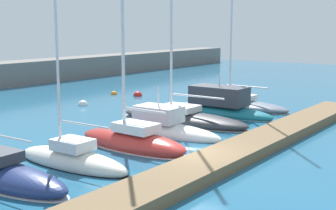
# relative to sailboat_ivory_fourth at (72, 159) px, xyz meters

# --- Properties ---
(ground_plane) EXTENTS (120.00, 120.00, 0.00)m
(ground_plane) POSITION_rel_sailboat_ivory_fourth_xyz_m (3.74, -4.24, -0.31)
(ground_plane) COLOR #236084
(dock_pier) EXTENTS (36.99, 2.29, 0.53)m
(dock_pier) POSITION_rel_sailboat_ivory_fourth_xyz_m (3.74, -5.44, -0.04)
(dock_pier) COLOR brown
(dock_pier) RESTS_ON ground_plane
(sailboat_ivory_fourth) EXTENTS (2.14, 6.61, 14.53)m
(sailboat_ivory_fourth) POSITION_rel_sailboat_ivory_fourth_xyz_m (0.00, 0.00, 0.00)
(sailboat_ivory_fourth) COLOR silver
(sailboat_ivory_fourth) RESTS_ON ground_plane
(sailboat_red_fifth) EXTENTS (2.37, 6.99, 11.06)m
(sailboat_red_fifth) POSITION_rel_sailboat_ivory_fourth_xyz_m (3.96, -0.23, 0.14)
(sailboat_red_fifth) COLOR #B72D28
(sailboat_red_fifth) RESTS_ON ground_plane
(motorboat_white_sixth) EXTENTS (2.28, 7.26, 3.24)m
(motorboat_white_sixth) POSITION_rel_sailboat_ivory_fourth_xyz_m (7.61, 0.34, 0.06)
(motorboat_white_sixth) COLOR white
(motorboat_white_sixth) RESTS_ON ground_plane
(sailboat_charcoal_seventh) EXTENTS (3.04, 9.73, 16.20)m
(sailboat_charcoal_seventh) POSITION_rel_sailboat_ivory_fourth_xyz_m (10.97, 1.43, 0.08)
(sailboat_charcoal_seventh) COLOR #2D2D33
(sailboat_charcoal_seventh) RESTS_ON ground_plane
(motorboat_teal_eighth) EXTENTS (2.57, 8.76, 3.24)m
(motorboat_teal_eighth) POSITION_rel_sailboat_ivory_fourth_xyz_m (14.75, 1.03, 0.28)
(motorboat_teal_eighth) COLOR #19707F
(motorboat_teal_eighth) RESTS_ON ground_plane
(sailboat_slate_ninth) EXTENTS (3.27, 9.26, 17.42)m
(sailboat_slate_ninth) POSITION_rel_sailboat_ivory_fourth_xyz_m (18.12, 1.44, 0.03)
(sailboat_slate_ninth) COLOR slate
(sailboat_slate_ninth) RESTS_ON ground_plane
(mooring_buoy_red) EXTENTS (0.84, 0.84, 0.84)m
(mooring_buoy_red) POSITION_rel_sailboat_ivory_fourth_xyz_m (18.29, 11.50, -0.31)
(mooring_buoy_red) COLOR red
(mooring_buoy_red) RESTS_ON ground_plane
(mooring_buoy_orange) EXTENTS (0.61, 0.61, 0.61)m
(mooring_buoy_orange) POSITION_rel_sailboat_ivory_fourth_xyz_m (17.73, 13.94, -0.31)
(mooring_buoy_orange) COLOR orange
(mooring_buoy_orange) RESTS_ON ground_plane
(mooring_buoy_white) EXTENTS (0.82, 0.82, 0.82)m
(mooring_buoy_white) POSITION_rel_sailboat_ivory_fourth_xyz_m (11.79, 11.80, -0.31)
(mooring_buoy_white) COLOR white
(mooring_buoy_white) RESTS_ON ground_plane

